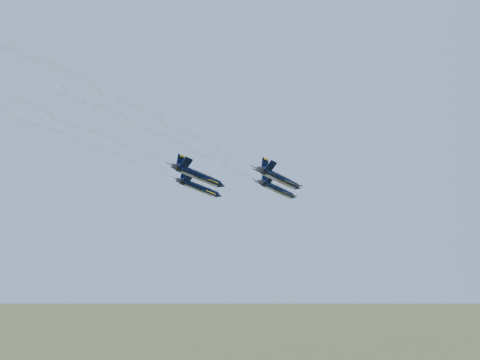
% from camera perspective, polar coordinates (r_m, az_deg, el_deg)
% --- Properties ---
extents(jet_lead, '(10.39, 15.00, 4.88)m').
position_cam_1_polar(jet_lead, '(122.91, 4.09, -1.04)').
color(jet_lead, black).
extents(jet_left, '(10.39, 15.00, 4.88)m').
position_cam_1_polar(jet_left, '(120.20, -4.27, -0.87)').
color(jet_left, black).
extents(jet_right, '(10.39, 15.00, 4.88)m').
position_cam_1_polar(jet_right, '(105.83, 4.33, 0.14)').
color(jet_right, black).
extents(jet_slot, '(10.39, 15.00, 4.88)m').
position_cam_1_polar(jet_slot, '(102.54, -4.31, 0.41)').
color(jet_slot, black).
extents(smoke_trail_lead, '(22.91, 48.92, 2.43)m').
position_cam_1_polar(smoke_trail_lead, '(92.54, -10.51, 1.49)').
color(smoke_trail_lead, white).
extents(smoke_trail_left, '(22.91, 48.92, 2.43)m').
position_cam_1_polar(smoke_trail_left, '(94.81, -21.41, 1.69)').
color(smoke_trail_left, white).
extents(smoke_trail_right, '(22.91, 48.92, 2.43)m').
position_cam_1_polar(smoke_trail_right, '(76.14, -13.42, 3.67)').
color(smoke_trail_right, white).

